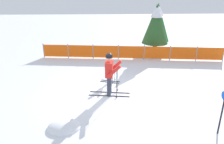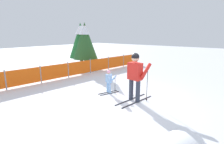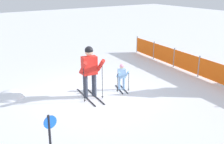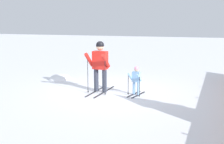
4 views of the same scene
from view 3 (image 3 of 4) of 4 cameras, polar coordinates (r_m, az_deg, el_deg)
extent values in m
plane|color=white|center=(10.41, -3.55, -4.46)|extent=(60.00, 60.00, 0.00)
cube|color=black|center=(10.24, -3.61, -4.79)|extent=(1.75, 0.27, 0.02)
cube|color=black|center=(10.13, -5.34, -5.11)|extent=(1.75, 0.27, 0.02)
cylinder|color=#333847|center=(10.08, -3.65, -2.56)|extent=(0.17, 0.17, 0.83)
cylinder|color=#333847|center=(9.97, -5.41, -2.86)|extent=(0.17, 0.17, 0.83)
cube|color=red|center=(9.78, -4.63, 1.34)|extent=(0.36, 0.55, 0.65)
cylinder|color=red|center=(9.69, -2.34, 1.38)|extent=(0.58, 0.20, 0.56)
cylinder|color=red|center=(9.45, -5.91, 0.86)|extent=(0.58, 0.20, 0.56)
sphere|color=#D8AD8C|center=(9.65, -4.71, 4.12)|extent=(0.28, 0.28, 0.28)
sphere|color=black|center=(9.64, -4.72, 4.40)|extent=(0.29, 0.29, 0.29)
cylinder|color=black|center=(9.79, -1.99, -1.87)|extent=(0.02, 0.02, 1.29)
cylinder|color=black|center=(10.00, -1.95, -5.02)|extent=(0.07, 0.07, 0.01)
cylinder|color=black|center=(9.54, -5.68, -2.48)|extent=(0.02, 0.02, 1.29)
cylinder|color=black|center=(9.76, -5.58, -5.70)|extent=(0.07, 0.07, 0.01)
cube|color=black|center=(10.83, 2.39, -3.46)|extent=(0.93, 0.34, 0.02)
cube|color=black|center=(10.77, 1.47, -3.56)|extent=(0.93, 0.34, 0.02)
cylinder|color=#8CBFF2|center=(10.74, 2.41, -2.29)|extent=(0.09, 0.09, 0.45)
cylinder|color=#8CBFF2|center=(10.69, 1.49, -2.38)|extent=(0.09, 0.09, 0.45)
cube|color=#8CBFF2|center=(10.58, 1.97, -0.29)|extent=(0.24, 0.32, 0.35)
cylinder|color=#8CBFF2|center=(10.51, 3.11, -0.34)|extent=(0.32, 0.16, 0.30)
cylinder|color=#8CBFF2|center=(10.40, 1.27, -0.51)|extent=(0.32, 0.16, 0.30)
sphere|color=#D8AD8C|center=(10.50, 1.99, 1.10)|extent=(0.15, 0.15, 0.15)
sphere|color=pink|center=(10.49, 1.99, 1.23)|extent=(0.16, 0.16, 0.16)
cylinder|color=black|center=(10.58, 3.40, -2.01)|extent=(0.02, 0.02, 0.71)
cylinder|color=black|center=(10.69, 3.37, -3.49)|extent=(0.07, 0.07, 0.01)
cylinder|color=black|center=(10.45, 1.11, -2.24)|extent=(0.02, 0.02, 0.71)
cylinder|color=black|center=(10.56, 1.10, -3.74)|extent=(0.07, 0.07, 0.01)
cylinder|color=gray|center=(16.34, 5.11, 5.62)|extent=(0.06, 0.06, 0.94)
cylinder|color=gray|center=(15.03, 8.50, 4.38)|extent=(0.06, 0.06, 0.94)
cylinder|color=gray|center=(13.79, 12.50, 2.90)|extent=(0.06, 0.06, 0.94)
cylinder|color=gray|center=(12.65, 17.25, 1.12)|extent=(0.06, 0.06, 0.94)
cube|color=#F35B11|center=(15.68, 6.74, 5.03)|extent=(1.63, 0.20, 0.79)
cube|color=#F35B11|center=(14.40, 10.42, 3.68)|extent=(1.63, 0.20, 0.79)
cube|color=#F35B11|center=(13.21, 14.77, 2.05)|extent=(1.63, 0.20, 0.79)
cube|color=#F35B11|center=(12.11, 19.94, 0.11)|extent=(1.63, 0.20, 0.79)
cylinder|color=blue|center=(5.77, -12.46, -9.92)|extent=(0.05, 0.28, 0.28)
ellipsoid|color=white|center=(10.75, -19.74, -4.79)|extent=(1.10, 0.94, 0.44)
camera|label=1|loc=(9.24, -60.93, 11.24)|focal=35.00mm
camera|label=2|loc=(13.79, -29.19, 9.92)|focal=28.00mm
camera|label=4|loc=(7.83, 64.39, -1.87)|focal=45.00mm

